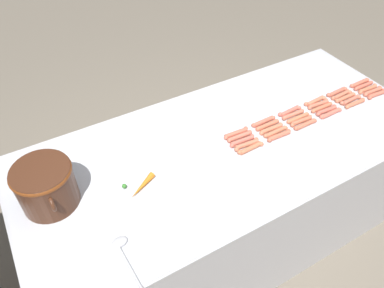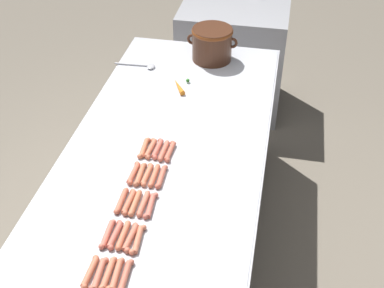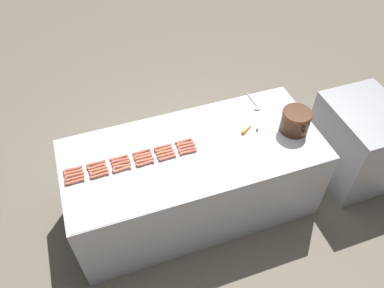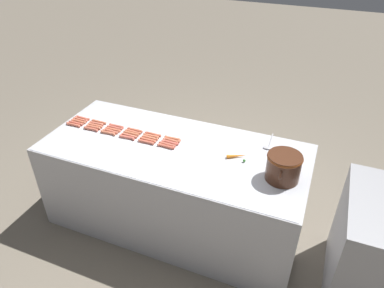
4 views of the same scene
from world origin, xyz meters
TOP-DOWN VIEW (x-y plane):
  - ground_plane at (0.00, 0.00)m, footprint 20.00×20.00m
  - griddle_counter at (0.00, 0.00)m, footprint 1.02×2.31m
  - back_cabinet at (0.13, 1.76)m, footprint 0.84×0.67m
  - hot_dog_0 at (-0.10, -1.03)m, footprint 0.04×0.16m
  - hot_dog_1 at (-0.10, -0.84)m, footprint 0.03×0.16m
  - hot_dog_2 at (-0.10, -0.64)m, footprint 0.03×0.16m
  - hot_dog_3 at (-0.10, -0.44)m, footprint 0.03×0.16m
  - hot_dog_4 at (-0.10, -0.25)m, footprint 0.03×0.16m
  - hot_dog_5 at (-0.10, -0.06)m, footprint 0.03×0.16m
  - hot_dog_6 at (-0.07, -1.03)m, footprint 0.03×0.16m
  - hot_dog_7 at (-0.07, -0.84)m, footprint 0.03×0.16m
  - hot_dog_8 at (-0.07, -0.64)m, footprint 0.03×0.16m
  - hot_dog_9 at (-0.07, -0.44)m, footprint 0.03×0.16m
  - hot_dog_10 at (-0.07, -0.26)m, footprint 0.03×0.16m
  - hot_dog_11 at (-0.07, -0.06)m, footprint 0.04×0.16m
  - hot_dog_12 at (-0.04, -1.02)m, footprint 0.03×0.16m
  - hot_dog_13 at (-0.03, -0.83)m, footprint 0.03×0.16m
  - hot_dog_14 at (-0.03, -0.63)m, footprint 0.03×0.16m
  - hot_dog_15 at (-0.04, -0.44)m, footprint 0.03×0.16m
  - hot_dog_16 at (-0.04, -0.25)m, footprint 0.03×0.16m
  - hot_dog_17 at (-0.04, -0.05)m, footprint 0.03×0.16m
  - hot_dog_18 at (0.00, -1.03)m, footprint 0.03×0.16m
  - hot_dog_19 at (-0.00, -0.83)m, footprint 0.04×0.16m
  - hot_dog_20 at (0.00, -0.64)m, footprint 0.04×0.16m
  - hot_dog_21 at (0.00, -0.44)m, footprint 0.03×0.16m
  - hot_dog_22 at (-0.00, -0.25)m, footprint 0.03×0.16m
  - hot_dog_23 at (0.00, -0.06)m, footprint 0.03×0.16m
  - hot_dog_24 at (0.03, -1.03)m, footprint 0.03×0.16m
  - hot_dog_25 at (0.04, -0.83)m, footprint 0.03×0.16m
  - hot_dog_26 at (0.03, -0.64)m, footprint 0.04×0.16m
  - hot_dog_27 at (0.03, -0.44)m, footprint 0.04×0.16m
  - hot_dog_28 at (0.04, -0.25)m, footprint 0.03×0.16m
  - hot_dog_29 at (0.03, -0.06)m, footprint 0.03×0.16m
  - bean_pot at (0.08, 0.94)m, footprint 0.33×0.27m
  - serving_spoon at (-0.33, 0.76)m, footprint 0.27×0.07m
  - carrot at (-0.06, 0.55)m, footprint 0.11×0.17m

SIDE VIEW (x-z plane):
  - ground_plane at x=0.00m, z-range 0.00..0.00m
  - griddle_counter at x=0.00m, z-range 0.00..0.88m
  - back_cabinet at x=0.13m, z-range 0.00..0.90m
  - serving_spoon at x=-0.33m, z-range 0.88..0.89m
  - hot_dog_0 at x=-0.10m, z-range 0.88..0.90m
  - hot_dog_1 at x=-0.10m, z-range 0.88..0.90m
  - hot_dog_2 at x=-0.10m, z-range 0.88..0.90m
  - hot_dog_3 at x=-0.10m, z-range 0.88..0.90m
  - hot_dog_4 at x=-0.10m, z-range 0.88..0.90m
  - hot_dog_5 at x=-0.10m, z-range 0.88..0.90m
  - hot_dog_6 at x=-0.07m, z-range 0.88..0.90m
  - hot_dog_7 at x=-0.07m, z-range 0.88..0.90m
  - hot_dog_8 at x=-0.07m, z-range 0.88..0.90m
  - hot_dog_9 at x=-0.07m, z-range 0.88..0.90m
  - hot_dog_10 at x=-0.07m, z-range 0.88..0.90m
  - hot_dog_11 at x=-0.07m, z-range 0.88..0.90m
  - hot_dog_12 at x=-0.04m, z-range 0.88..0.90m
  - hot_dog_13 at x=-0.03m, z-range 0.88..0.90m
  - hot_dog_14 at x=-0.03m, z-range 0.88..0.90m
  - hot_dog_15 at x=-0.04m, z-range 0.88..0.90m
  - hot_dog_16 at x=-0.04m, z-range 0.88..0.90m
  - hot_dog_17 at x=-0.04m, z-range 0.88..0.90m
  - hot_dog_18 at x=0.00m, z-range 0.88..0.90m
  - hot_dog_19 at x=0.00m, z-range 0.88..0.90m
  - hot_dog_20 at x=0.00m, z-range 0.88..0.90m
  - hot_dog_21 at x=0.00m, z-range 0.88..0.90m
  - hot_dog_22 at x=0.00m, z-range 0.88..0.90m
  - hot_dog_23 at x=0.00m, z-range 0.88..0.90m
  - hot_dog_24 at x=0.03m, z-range 0.88..0.90m
  - hot_dog_25 at x=0.04m, z-range 0.88..0.90m
  - hot_dog_26 at x=0.03m, z-range 0.88..0.90m
  - hot_dog_27 at x=0.03m, z-range 0.88..0.90m
  - hot_dog_28 at x=0.04m, z-range 0.88..0.90m
  - hot_dog_29 at x=0.03m, z-range 0.88..0.90m
  - carrot at x=-0.06m, z-range 0.88..0.91m
  - bean_pot at x=0.08m, z-range 0.89..1.11m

